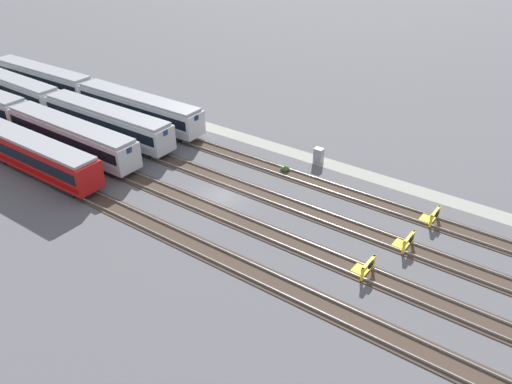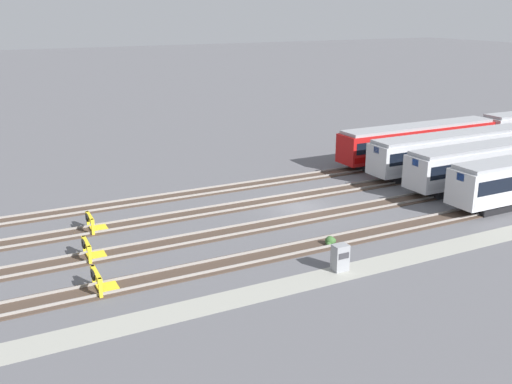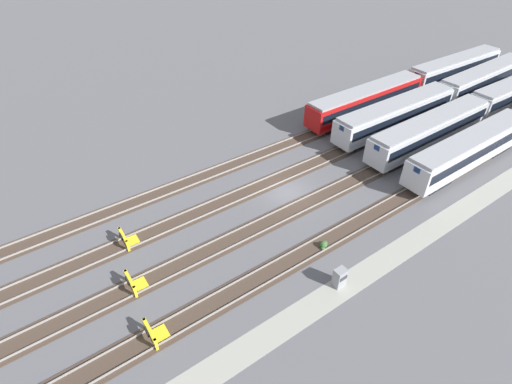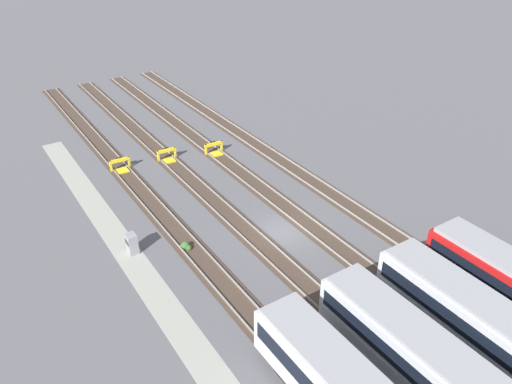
{
  "view_description": "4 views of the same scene",
  "coord_description": "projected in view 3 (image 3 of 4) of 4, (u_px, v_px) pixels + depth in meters",
  "views": [
    {
      "loc": [
        -25.0,
        29.94,
        24.15
      ],
      "look_at": [
        -3.8,
        0.0,
        1.8
      ],
      "focal_mm": 35.0,
      "sensor_mm": 36.0,
      "label": 1
    },
    {
      "loc": [
        -23.18,
        -37.2,
        14.79
      ],
      "look_at": [
        -3.8,
        0.0,
        1.8
      ],
      "focal_mm": 42.0,
      "sensor_mm": 36.0,
      "label": 2
    },
    {
      "loc": [
        -20.13,
        -23.09,
        23.85
      ],
      "look_at": [
        -3.8,
        0.0,
        1.8
      ],
      "focal_mm": 28.0,
      "sensor_mm": 36.0,
      "label": 3
    },
    {
      "loc": [
        26.1,
        -19.44,
        22.93
      ],
      "look_at": [
        -3.8,
        0.0,
        1.8
      ],
      "focal_mm": 35.0,
      "sensor_mm": 36.0,
      "label": 4
    }
  ],
  "objects": [
    {
      "name": "ground_plane",
      "position": [
        288.0,
        193.0,
        38.7
      ],
      "size": [
        400.0,
        400.0,
        0.0
      ],
      "primitive_type": "plane",
      "color": "#5B5B60"
    },
    {
      "name": "service_walkway",
      "position": [
        378.0,
        265.0,
        31.43
      ],
      "size": [
        54.0,
        2.0,
        0.01
      ],
      "primitive_type": "cube",
      "color": "#9E9E93",
      "rests_on": "ground"
    },
    {
      "name": "rail_track_nearest",
      "position": [
        340.0,
        234.0,
        34.13
      ],
      "size": [
        90.0,
        2.23,
        0.21
      ],
      "color": "#47382D",
      "rests_on": "ground"
    },
    {
      "name": "rail_track_near_inner",
      "position": [
        304.0,
        205.0,
        37.16
      ],
      "size": [
        90.0,
        2.24,
        0.21
      ],
      "color": "#47382D",
      "rests_on": "ground"
    },
    {
      "name": "rail_track_middle",
      "position": [
        273.0,
        181.0,
        40.19
      ],
      "size": [
        90.0,
        2.24,
        0.21
      ],
      "color": "#47382D",
      "rests_on": "ground"
    },
    {
      "name": "rail_track_far_inner",
      "position": [
        247.0,
        160.0,
        43.22
      ],
      "size": [
        90.0,
        2.23,
        0.21
      ],
      "color": "#47382D",
      "rests_on": "ground"
    },
    {
      "name": "subway_car_front_row_centre",
      "position": [
        483.0,
        79.0,
        55.71
      ],
      "size": [
        18.06,
        3.23,
        3.7
      ],
      "color": "silver",
      "rests_on": "ground"
    },
    {
      "name": "subway_car_front_row_right_inner",
      "position": [
        395.0,
        115.0,
        47.25
      ],
      "size": [
        18.02,
        2.95,
        3.7
      ],
      "color": "silver",
      "rests_on": "ground"
    },
    {
      "name": "subway_car_front_row_rightmost",
      "position": [
        469.0,
        149.0,
        41.13
      ],
      "size": [
        18.02,
        2.94,
        3.7
      ],
      "color": "silver",
      "rests_on": "ground"
    },
    {
      "name": "subway_car_back_row_leftmost",
      "position": [
        430.0,
        131.0,
        44.2
      ],
      "size": [
        18.02,
        2.97,
        3.7
      ],
      "color": "silver",
      "rests_on": "ground"
    },
    {
      "name": "subway_car_back_row_centre",
      "position": [
        366.0,
        101.0,
        50.25
      ],
      "size": [
        18.0,
        2.87,
        3.7
      ],
      "color": "#B71414",
      "rests_on": "ground"
    },
    {
      "name": "subway_car_back_row_rightmost",
      "position": [
        455.0,
        68.0,
        58.94
      ],
      "size": [
        18.06,
        3.26,
        3.7
      ],
      "color": "silver",
      "rests_on": "ground"
    },
    {
      "name": "bumper_stop_nearest_track",
      "position": [
        154.0,
        333.0,
        26.11
      ],
      "size": [
        1.36,
        2.0,
        1.22
      ],
      "color": "yellow",
      "rests_on": "ground"
    },
    {
      "name": "bumper_stop_near_inner_track",
      "position": [
        134.0,
        283.0,
        29.37
      ],
      "size": [
        1.36,
        2.01,
        1.22
      ],
      "color": "yellow",
      "rests_on": "ground"
    },
    {
      "name": "bumper_stop_middle_track",
      "position": [
        127.0,
        239.0,
        32.98
      ],
      "size": [
        1.37,
        2.01,
        1.22
      ],
      "color": "yellow",
      "rests_on": "ground"
    },
    {
      "name": "electrical_cabinet",
      "position": [
        340.0,
        277.0,
        29.4
      ],
      "size": [
        0.9,
        0.73,
        1.6
      ],
      "color": "gray",
      "rests_on": "ground"
    },
    {
      "name": "weed_clump",
      "position": [
        324.0,
        245.0,
        32.81
      ],
      "size": [
        0.92,
        0.7,
        0.64
      ],
      "color": "#38602D",
      "rests_on": "ground"
    }
  ]
}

